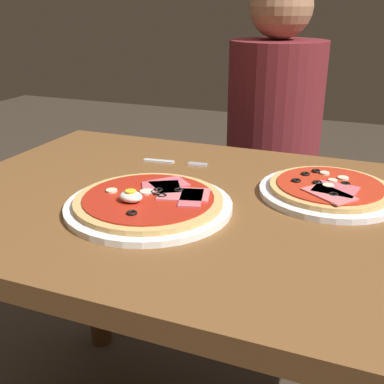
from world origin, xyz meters
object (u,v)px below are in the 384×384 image
Objects in this scene: pizza_across_left at (329,190)px; fork at (170,162)px; diner_person at (271,164)px; dining_table at (250,260)px; pizza_foreground at (149,203)px.

pizza_across_left is 0.39m from fork.
diner_person reaches higher than pizza_across_left.
dining_table is 8.15× the size of fork.
fork is at bearing 169.51° from pizza_across_left.
fork is (-0.38, 0.07, -0.01)m from pizza_across_left.
pizza_across_left is at bearing -10.49° from fork.
dining_table is at bearing -36.09° from fork.
dining_table is 4.61× the size of pizza_across_left.
dining_table is 1.09× the size of diner_person.
pizza_foreground is 0.27m from fork.
pizza_foreground is at bearing -147.94° from pizza_across_left.
fork is 0.62m from diner_person.
fork reaches higher than dining_table.
pizza_foreground reaches higher than dining_table.
diner_person is (0.05, 0.85, -0.18)m from pizza_foreground.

